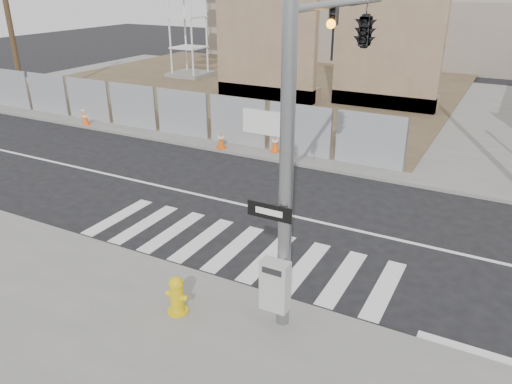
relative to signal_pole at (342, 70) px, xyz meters
The scene contains 12 objects.
ground 5.77m from the signal_pole, 140.66° to the left, with size 100.00×100.00×0.00m, color black.
sidewalk_far 16.91m from the signal_pole, 98.84° to the left, with size 50.00×20.00×0.12m, color slate.
signal_pole is the anchor object (origin of this frame).
chain_link_fence 14.80m from the signal_pole, 150.58° to the left, with size 24.60×0.04×2.00m, color gray.
concrete_wall_left 17.92m from the signal_pole, 122.11° to the left, with size 6.00×1.30×8.00m.
concrete_wall_right 16.46m from the signal_pole, 100.52° to the left, with size 5.50×1.30×8.00m.
utility_pole_left 21.84m from the signal_pole, 159.79° to the left, with size 1.60×0.28×10.00m.
fire_hydrant 5.87m from the signal_pole, 120.77° to the right, with size 0.56×0.56×0.84m.
traffic_cone_a 17.65m from the signal_pole, 155.45° to the left, with size 0.38×0.38×0.65m.
traffic_cone_b 16.46m from the signal_pole, 156.76° to the left, with size 0.42×0.42×0.65m.
traffic_cone_c 10.36m from the signal_pole, 138.31° to the left, with size 0.49×0.49×0.71m.
traffic_cone_d 9.49m from the signal_pole, 125.27° to the left, with size 0.40×0.40×0.70m.
Camera 1 is at (5.92, -12.38, 6.58)m, focal length 35.00 mm.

